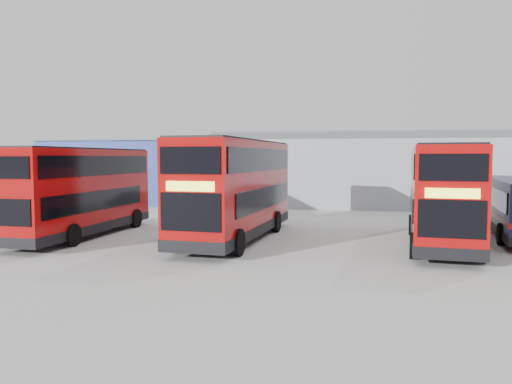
# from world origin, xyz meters

# --- Properties ---
(ground_plane) EXTENTS (120.00, 120.00, 0.00)m
(ground_plane) POSITION_xyz_m (0.00, 0.00, 0.00)
(ground_plane) COLOR #AAABA5
(ground_plane) RESTS_ON ground
(office_block) EXTENTS (12.30, 8.32, 5.12)m
(office_block) POSITION_xyz_m (-14.00, 17.99, 2.58)
(office_block) COLOR navy
(office_block) RESTS_ON ground
(maintenance_shed) EXTENTS (30.50, 12.00, 5.89)m
(maintenance_shed) POSITION_xyz_m (8.00, 20.00, 2.60)
(maintenance_shed) COLOR #9BA0A9
(maintenance_shed) RESTS_ON ground
(double_decker_left) EXTENTS (2.83, 9.89, 4.14)m
(double_decker_left) POSITION_xyz_m (-8.38, 0.13, 2.06)
(double_decker_left) COLOR #9B0808
(double_decker_left) RESTS_ON ground
(double_decker_centre) EXTENTS (3.54, 10.77, 4.48)m
(double_decker_centre) POSITION_xyz_m (-1.04, 0.61, 2.23)
(double_decker_centre) COLOR #9B0808
(double_decker_centre) RESTS_ON ground
(double_decker_right) EXTENTS (3.52, 10.13, 4.20)m
(double_decker_right) POSITION_xyz_m (7.78, 0.75, 2.09)
(double_decker_right) COLOR #9B0808
(double_decker_right) RESTS_ON ground
(panel_van) EXTENTS (2.66, 5.29, 2.22)m
(panel_van) POSITION_xyz_m (-15.51, 13.39, 1.24)
(panel_van) COLOR white
(panel_van) RESTS_ON ground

